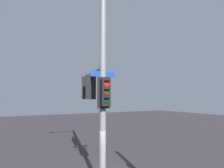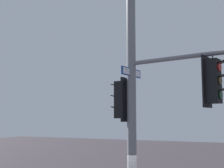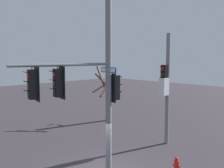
% 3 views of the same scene
% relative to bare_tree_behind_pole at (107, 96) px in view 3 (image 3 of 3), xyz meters
% --- Properties ---
extents(main_signal_pole_assembly, '(3.65, 4.91, 9.80)m').
position_rel_bare_tree_behind_pole_xyz_m(main_signal_pole_assembly, '(-8.00, 8.28, 2.83)').
color(main_signal_pole_assembly, slate).
rests_on(main_signal_pole_assembly, ground).
extents(secondary_pole_assembly, '(0.41, 0.79, 6.88)m').
position_rel_bare_tree_behind_pole_xyz_m(secondary_pole_assembly, '(-7.11, 1.77, 1.54)').
color(secondary_pole_assembly, slate).
rests_on(secondary_pole_assembly, ground).
extents(bare_tree_behind_pole, '(1.98, 2.17, 4.63)m').
position_rel_bare_tree_behind_pole_xyz_m(bare_tree_behind_pole, '(0.00, 0.00, 0.00)').
color(bare_tree_behind_pole, brown).
rests_on(bare_tree_behind_pole, ground).
extents(fire_hydrant_fallback, '(0.38, 0.24, 0.73)m').
position_rel_bare_tree_behind_pole_xyz_m(fire_hydrant_fallback, '(-9.91, 4.87, -1.77)').
color(fire_hydrant_fallback, red).
rests_on(fire_hydrant_fallback, ground).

